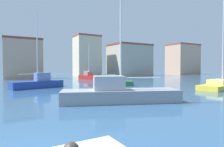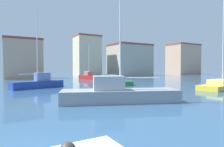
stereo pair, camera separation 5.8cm
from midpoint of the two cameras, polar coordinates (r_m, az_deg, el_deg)
name	(u,v)px [view 1 (the left image)]	position (r m, az deg, el deg)	size (l,w,h in m)	color
water	(115,85)	(29.14, 0.71, -3.36)	(160.00, 160.00, 0.00)	#2D5175
sailboat_blue_far_right	(38,83)	(26.16, -21.28, -2.62)	(6.67, 3.42, 9.86)	#233D93
motorboat_green_outer_mooring	(112,82)	(27.47, 0.02, -2.54)	(5.80, 4.20, 1.66)	#28703D
sailboat_yellow_mid_harbor	(222,85)	(27.26, 30.00, -2.93)	(8.71, 3.72, 13.13)	gold
sailboat_grey_far_left	(119,93)	(14.53, 1.91, -5.96)	(9.09, 5.40, 11.28)	gray
sailboat_red_distant_east	(89,77)	(42.36, -7.01, -0.91)	(3.13, 5.86, 7.59)	#B22823
harbor_office	(23,58)	(50.46, -25.18, 4.13)	(8.55, 5.60, 9.61)	tan
waterfront_apartments	(87,56)	(58.68, -7.54, 5.28)	(7.37, 6.02, 12.34)	beige
warehouse_block	(129,60)	(62.23, 5.23, 4.06)	(12.73, 9.12, 10.11)	#B2A893
yacht_club	(183,59)	(80.50, 20.43, 4.05)	(11.90, 7.83, 11.79)	tan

